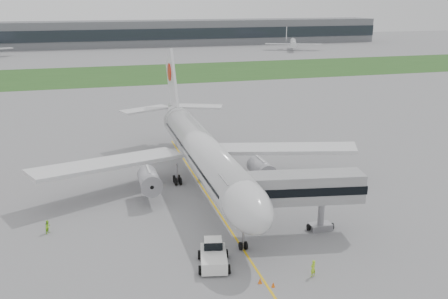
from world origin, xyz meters
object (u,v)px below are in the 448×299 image
object	(u,v)px
ground_crew_near	(313,268)
pushback_tug	(213,255)
airliner	(201,149)
jet_bridge	(288,189)

from	to	relation	value
ground_crew_near	pushback_tug	bearing A→B (deg)	-52.18
airliner	ground_crew_near	size ratio (longest dim) A/B	30.24
airliner	pushback_tug	size ratio (longest dim) A/B	10.49
airliner	jet_bridge	world-z (taller)	airliner
airliner	ground_crew_near	distance (m)	27.86
airliner	ground_crew_near	world-z (taller)	airliner
ground_crew_near	airliner	bearing A→B (deg)	-102.61
pushback_tug	jet_bridge	distance (m)	11.73
ground_crew_near	jet_bridge	bearing A→B (deg)	-119.35
jet_bridge	ground_crew_near	bearing A→B (deg)	-86.62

